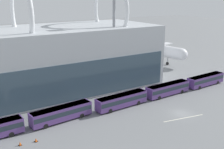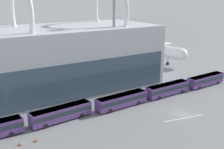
{
  "view_description": "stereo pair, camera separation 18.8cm",
  "coord_description": "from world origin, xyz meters",
  "px_view_note": "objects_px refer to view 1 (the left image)",
  "views": [
    {
      "loc": [
        -43.7,
        -39.86,
        25.41
      ],
      "look_at": [
        -3.64,
        22.83,
        4.0
      ],
      "focal_mm": 45.0,
      "sensor_mm": 36.0,
      "label": 1
    },
    {
      "loc": [
        -43.54,
        -39.96,
        25.41
      ],
      "look_at": [
        -3.64,
        22.83,
        4.0
      ],
      "focal_mm": 45.0,
      "sensor_mm": 36.0,
      "label": 2
    }
  ],
  "objects_px": {
    "shuttle_bus_2": "(122,100)",
    "traffic_cone_0": "(20,143)",
    "airliner_at_gate_far": "(140,47)",
    "shuttle_bus_3": "(168,88)",
    "floodlight_mast": "(114,24)",
    "traffic_cone_1": "(36,140)",
    "shuttle_bus_4": "(206,80)",
    "shuttle_bus_1": "(61,113)",
    "airliner_at_gate_near": "(5,67)"
  },
  "relations": [
    {
      "from": "shuttle_bus_2",
      "to": "traffic_cone_0",
      "type": "xyz_separation_m",
      "value": [
        -24.64,
        -4.59,
        -1.47
      ]
    },
    {
      "from": "airliner_at_gate_far",
      "to": "shuttle_bus_2",
      "type": "xyz_separation_m",
      "value": [
        -35.35,
        -38.32,
        -3.03
      ]
    },
    {
      "from": "shuttle_bus_3",
      "to": "floodlight_mast",
      "type": "distance_m",
      "value": 22.36
    },
    {
      "from": "shuttle_bus_3",
      "to": "traffic_cone_1",
      "type": "xyz_separation_m",
      "value": [
        -36.56,
        -5.08,
        -1.5
      ]
    },
    {
      "from": "airliner_at_gate_far",
      "to": "traffic_cone_0",
      "type": "height_order",
      "value": "airliner_at_gate_far"
    },
    {
      "from": "traffic_cone_0",
      "to": "traffic_cone_1",
      "type": "bearing_deg",
      "value": -4.59
    },
    {
      "from": "airliner_at_gate_far",
      "to": "shuttle_bus_4",
      "type": "distance_m",
      "value": 38.66
    },
    {
      "from": "airliner_at_gate_far",
      "to": "traffic_cone_0",
      "type": "distance_m",
      "value": 73.9
    },
    {
      "from": "airliner_at_gate_far",
      "to": "shuttle_bus_4",
      "type": "xyz_separation_m",
      "value": [
        -6.03,
        -38.07,
        -3.03
      ]
    },
    {
      "from": "airliner_at_gate_far",
      "to": "traffic_cone_0",
      "type": "relative_size",
      "value": 56.4
    },
    {
      "from": "shuttle_bus_1",
      "to": "shuttle_bus_4",
      "type": "xyz_separation_m",
      "value": [
        43.98,
        -0.39,
        0.0
      ]
    },
    {
      "from": "traffic_cone_1",
      "to": "shuttle_bus_2",
      "type": "bearing_deg",
      "value": 12.39
    },
    {
      "from": "shuttle_bus_4",
      "to": "traffic_cone_1",
      "type": "height_order",
      "value": "shuttle_bus_4"
    },
    {
      "from": "airliner_at_gate_far",
      "to": "shuttle_bus_2",
      "type": "height_order",
      "value": "airliner_at_gate_far"
    },
    {
      "from": "shuttle_bus_4",
      "to": "floodlight_mast",
      "type": "bearing_deg",
      "value": 146.13
    },
    {
      "from": "shuttle_bus_1",
      "to": "shuttle_bus_3",
      "type": "relative_size",
      "value": 1.01
    },
    {
      "from": "floodlight_mast",
      "to": "traffic_cone_1",
      "type": "relative_size",
      "value": 40.58
    },
    {
      "from": "shuttle_bus_2",
      "to": "floodlight_mast",
      "type": "relative_size",
      "value": 0.48
    },
    {
      "from": "shuttle_bus_2",
      "to": "traffic_cone_0",
      "type": "distance_m",
      "value": 25.11
    },
    {
      "from": "traffic_cone_0",
      "to": "floodlight_mast",
      "type": "bearing_deg",
      "value": 30.52
    },
    {
      "from": "airliner_at_gate_near",
      "to": "shuttle_bus_4",
      "type": "distance_m",
      "value": 57.14
    },
    {
      "from": "shuttle_bus_1",
      "to": "floodlight_mast",
      "type": "height_order",
      "value": "floodlight_mast"
    },
    {
      "from": "floodlight_mast",
      "to": "shuttle_bus_3",
      "type": "bearing_deg",
      "value": -60.37
    },
    {
      "from": "shuttle_bus_4",
      "to": "floodlight_mast",
      "type": "relative_size",
      "value": 0.48
    },
    {
      "from": "airliner_at_gate_near",
      "to": "traffic_cone_1",
      "type": "xyz_separation_m",
      "value": [
        -3.24,
        -35.87,
        -5.2
      ]
    },
    {
      "from": "shuttle_bus_4",
      "to": "airliner_at_gate_far",
      "type": "bearing_deg",
      "value": 78.55
    },
    {
      "from": "airliner_at_gate_near",
      "to": "traffic_cone_0",
      "type": "relative_size",
      "value": 53.64
    },
    {
      "from": "floodlight_mast",
      "to": "traffic_cone_0",
      "type": "xyz_separation_m",
      "value": [
        -31.5,
        -18.57,
        -17.31
      ]
    },
    {
      "from": "airliner_at_gate_near",
      "to": "shuttle_bus_4",
      "type": "bearing_deg",
      "value": 53.72
    },
    {
      "from": "airliner_at_gate_near",
      "to": "shuttle_bus_1",
      "type": "height_order",
      "value": "airliner_at_gate_near"
    },
    {
      "from": "traffic_cone_1",
      "to": "shuttle_bus_1",
      "type": "bearing_deg",
      "value": 37.01
    },
    {
      "from": "airliner_at_gate_near",
      "to": "airliner_at_gate_far",
      "type": "height_order",
      "value": "airliner_at_gate_near"
    },
    {
      "from": "traffic_cone_1",
      "to": "airliner_at_gate_far",
      "type": "bearing_deg",
      "value": 36.99
    },
    {
      "from": "shuttle_bus_1",
      "to": "traffic_cone_1",
      "type": "relative_size",
      "value": 19.72
    },
    {
      "from": "shuttle_bus_2",
      "to": "shuttle_bus_4",
      "type": "xyz_separation_m",
      "value": [
        29.32,
        0.26,
        0.0
      ]
    },
    {
      "from": "shuttle_bus_3",
      "to": "floodlight_mast",
      "type": "bearing_deg",
      "value": 117.71
    },
    {
      "from": "airliner_at_gate_near",
      "to": "airliner_at_gate_far",
      "type": "relative_size",
      "value": 0.95
    },
    {
      "from": "airliner_at_gate_near",
      "to": "shuttle_bus_3",
      "type": "distance_m",
      "value": 45.52
    },
    {
      "from": "airliner_at_gate_near",
      "to": "shuttle_bus_1",
      "type": "xyz_separation_m",
      "value": [
        4.01,
        -30.41,
        -3.7
      ]
    },
    {
      "from": "shuttle_bus_3",
      "to": "traffic_cone_0",
      "type": "distance_m",
      "value": 39.63
    },
    {
      "from": "shuttle_bus_2",
      "to": "floodlight_mast",
      "type": "height_order",
      "value": "floodlight_mast"
    },
    {
      "from": "airliner_at_gate_near",
      "to": "traffic_cone_1",
      "type": "distance_m",
      "value": 36.39
    },
    {
      "from": "shuttle_bus_4",
      "to": "shuttle_bus_3",
      "type": "bearing_deg",
      "value": 177.53
    },
    {
      "from": "shuttle_bus_1",
      "to": "traffic_cone_0",
      "type": "xyz_separation_m",
      "value": [
        -9.98,
        -5.24,
        -1.47
      ]
    },
    {
      "from": "airliner_at_gate_far",
      "to": "traffic_cone_1",
      "type": "distance_m",
      "value": 71.83
    },
    {
      "from": "airliner_at_gate_near",
      "to": "shuttle_bus_2",
      "type": "xyz_separation_m",
      "value": [
        18.67,
        -31.05,
        -3.7
      ]
    },
    {
      "from": "shuttle_bus_1",
      "to": "shuttle_bus_3",
      "type": "bearing_deg",
      "value": -5.45
    },
    {
      "from": "shuttle_bus_3",
      "to": "traffic_cone_0",
      "type": "relative_size",
      "value": 17.71
    },
    {
      "from": "floodlight_mast",
      "to": "traffic_cone_0",
      "type": "relative_size",
      "value": 36.69
    },
    {
      "from": "shuttle_bus_1",
      "to": "traffic_cone_1",
      "type": "bearing_deg",
      "value": -147.7
    }
  ]
}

